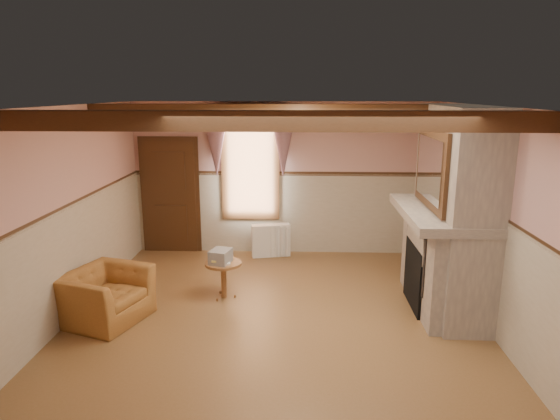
{
  "coord_description": "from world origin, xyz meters",
  "views": [
    {
      "loc": [
        0.32,
        -6.07,
        2.99
      ],
      "look_at": [
        0.04,
        0.8,
        1.34
      ],
      "focal_mm": 32.0,
      "sensor_mm": 36.0,
      "label": 1
    }
  ],
  "objects_px": {
    "radiator": "(271,240)",
    "mantel_clock": "(432,194)",
    "bowl": "(440,204)",
    "oil_lamp": "(435,193)",
    "side_table": "(224,280)",
    "armchair": "(105,296)"
  },
  "relations": [
    {
      "from": "armchair",
      "to": "radiator",
      "type": "height_order",
      "value": "armchair"
    },
    {
      "from": "radiator",
      "to": "bowl",
      "type": "height_order",
      "value": "bowl"
    },
    {
      "from": "armchair",
      "to": "oil_lamp",
      "type": "height_order",
      "value": "oil_lamp"
    },
    {
      "from": "armchair",
      "to": "side_table",
      "type": "bearing_deg",
      "value": -41.55
    },
    {
      "from": "side_table",
      "to": "bowl",
      "type": "bearing_deg",
      "value": -1.43
    },
    {
      "from": "mantel_clock",
      "to": "armchair",
      "type": "bearing_deg",
      "value": -165.37
    },
    {
      "from": "mantel_clock",
      "to": "oil_lamp",
      "type": "bearing_deg",
      "value": -90.0
    },
    {
      "from": "side_table",
      "to": "mantel_clock",
      "type": "height_order",
      "value": "mantel_clock"
    },
    {
      "from": "radiator",
      "to": "mantel_clock",
      "type": "bearing_deg",
      "value": -44.48
    },
    {
      "from": "mantel_clock",
      "to": "side_table",
      "type": "bearing_deg",
      "value": -173.0
    },
    {
      "from": "radiator",
      "to": "bowl",
      "type": "xyz_separation_m",
      "value": [
        2.46,
        -2.0,
        1.16
      ]
    },
    {
      "from": "mantel_clock",
      "to": "oil_lamp",
      "type": "relative_size",
      "value": 0.86
    },
    {
      "from": "bowl",
      "to": "oil_lamp",
      "type": "height_order",
      "value": "oil_lamp"
    },
    {
      "from": "side_table",
      "to": "mantel_clock",
      "type": "relative_size",
      "value": 2.29
    },
    {
      "from": "side_table",
      "to": "radiator",
      "type": "bearing_deg",
      "value": 73.21
    },
    {
      "from": "armchair",
      "to": "mantel_clock",
      "type": "relative_size",
      "value": 4.36
    },
    {
      "from": "armchair",
      "to": "mantel_clock",
      "type": "xyz_separation_m",
      "value": [
        4.49,
        1.17,
        1.18
      ]
    },
    {
      "from": "oil_lamp",
      "to": "mantel_clock",
      "type": "bearing_deg",
      "value": 90.0
    },
    {
      "from": "oil_lamp",
      "to": "armchair",
      "type": "bearing_deg",
      "value": -167.13
    },
    {
      "from": "radiator",
      "to": "bowl",
      "type": "distance_m",
      "value": 3.37
    },
    {
      "from": "bowl",
      "to": "mantel_clock",
      "type": "xyz_separation_m",
      "value": [
        0.0,
        0.45,
        0.06
      ]
    },
    {
      "from": "armchair",
      "to": "mantel_clock",
      "type": "distance_m",
      "value": 4.79
    }
  ]
}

